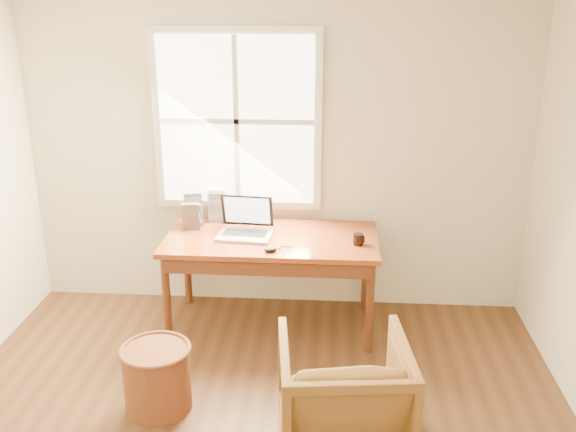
# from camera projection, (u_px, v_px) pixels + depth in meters

# --- Properties ---
(room_shell) EXTENTS (4.04, 4.54, 2.64)m
(room_shell) POSITION_uv_depth(u_px,v_px,m) (233.00, 251.00, 3.11)
(room_shell) COLOR #54331C
(room_shell) RESTS_ON ground
(desk) EXTENTS (1.60, 0.80, 0.04)m
(desk) POSITION_uv_depth(u_px,v_px,m) (271.00, 239.00, 4.84)
(desk) COLOR brown
(desk) RESTS_ON room_shell
(armchair) EXTENTS (0.80, 0.82, 0.68)m
(armchair) POSITION_uv_depth(u_px,v_px,m) (343.00, 394.00, 3.65)
(armchair) COLOR brown
(armchair) RESTS_ON room_shell
(wicker_stool) EXTENTS (0.55, 0.55, 0.42)m
(wicker_stool) POSITION_uv_depth(u_px,v_px,m) (157.00, 379.00, 4.02)
(wicker_stool) COLOR brown
(wicker_stool) RESTS_ON room_shell
(laptop) EXTENTS (0.41, 0.43, 0.28)m
(laptop) POSITION_uv_depth(u_px,v_px,m) (244.00, 219.00, 4.78)
(laptop) COLOR #A7A9AE
(laptop) RESTS_ON desk
(mouse) EXTENTS (0.11, 0.08, 0.03)m
(mouse) POSITION_uv_depth(u_px,v_px,m) (270.00, 250.00, 4.55)
(mouse) COLOR black
(mouse) RESTS_ON desk
(coffee_mug) EXTENTS (0.07, 0.07, 0.08)m
(coffee_mug) POSITION_uv_depth(u_px,v_px,m) (358.00, 239.00, 4.68)
(coffee_mug) COLOR black
(coffee_mug) RESTS_ON desk
(cd_stack_a) EXTENTS (0.14, 0.13, 0.27)m
(cd_stack_a) POSITION_uv_depth(u_px,v_px,m) (218.00, 204.00, 5.13)
(cd_stack_a) COLOR silver
(cd_stack_a) RESTS_ON desk
(cd_stack_b) EXTENTS (0.15, 0.14, 0.21)m
(cd_stack_b) POSITION_uv_depth(u_px,v_px,m) (191.00, 215.00, 4.98)
(cd_stack_b) COLOR #27272C
(cd_stack_b) RESTS_ON desk
(cd_stack_c) EXTENTS (0.16, 0.15, 0.28)m
(cd_stack_c) POSITION_uv_depth(u_px,v_px,m) (193.00, 208.00, 5.03)
(cd_stack_c) COLOR #9595A2
(cd_stack_c) RESTS_ON desk
(cd_stack_d) EXTENTS (0.15, 0.14, 0.16)m
(cd_stack_d) POSITION_uv_depth(u_px,v_px,m) (233.00, 212.00, 5.13)
(cd_stack_d) COLOR #B0B5BC
(cd_stack_d) RESTS_ON desk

